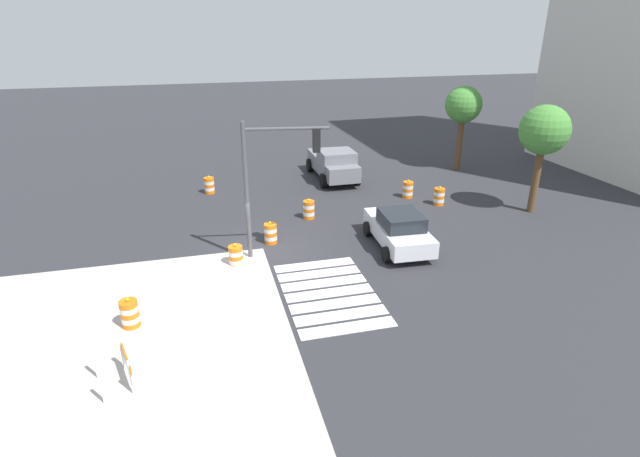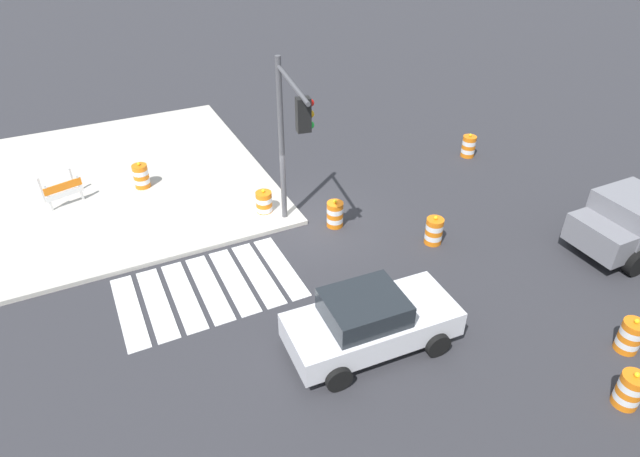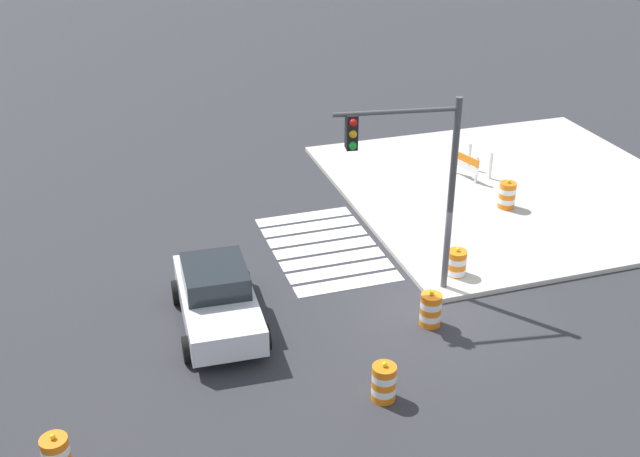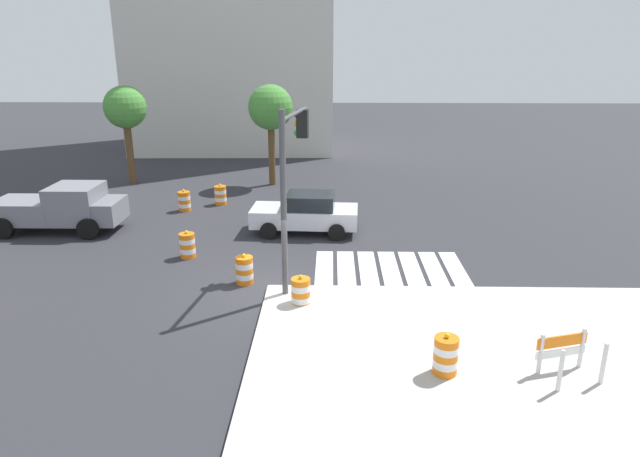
# 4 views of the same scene
# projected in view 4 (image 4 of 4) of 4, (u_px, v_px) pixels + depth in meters

# --- Properties ---
(ground_plane) EXTENTS (120.00, 120.00, 0.00)m
(ground_plane) POSITION_uv_depth(u_px,v_px,m) (268.00, 289.00, 17.65)
(ground_plane) COLOR #2D2D33
(sidewalk_corner) EXTENTS (12.00, 12.00, 0.15)m
(sidewalk_corner) POSITION_uv_depth(u_px,v_px,m) (521.00, 406.00, 11.81)
(sidewalk_corner) COLOR #BCB7AD
(sidewalk_corner) RESTS_ON ground
(crosswalk_stripes) EXTENTS (5.10, 3.20, 0.02)m
(crosswalk_stripes) POSITION_uv_depth(u_px,v_px,m) (390.00, 268.00, 19.27)
(crosswalk_stripes) COLOR silver
(crosswalk_stripes) RESTS_ON ground
(sports_car) EXTENTS (4.39, 2.31, 1.63)m
(sports_car) POSITION_uv_depth(u_px,v_px,m) (306.00, 213.00, 22.81)
(sports_car) COLOR silver
(sports_car) RESTS_ON ground
(pickup_truck) EXTENTS (5.16, 2.36, 1.92)m
(pickup_truck) POSITION_uv_depth(u_px,v_px,m) (64.00, 208.00, 22.93)
(pickup_truck) COLOR slate
(pickup_truck) RESTS_ON ground
(traffic_barrel_near_corner) EXTENTS (0.56, 0.56, 1.02)m
(traffic_barrel_near_corner) POSITION_uv_depth(u_px,v_px,m) (184.00, 201.00, 25.88)
(traffic_barrel_near_corner) COLOR orange
(traffic_barrel_near_corner) RESTS_ON ground
(traffic_barrel_crosswalk_end) EXTENTS (0.56, 0.56, 1.02)m
(traffic_barrel_crosswalk_end) POSITION_uv_depth(u_px,v_px,m) (244.00, 270.00, 17.97)
(traffic_barrel_crosswalk_end) COLOR orange
(traffic_barrel_crosswalk_end) RESTS_ON ground
(traffic_barrel_median_near) EXTENTS (0.56, 0.56, 1.02)m
(traffic_barrel_median_near) POSITION_uv_depth(u_px,v_px,m) (220.00, 195.00, 26.93)
(traffic_barrel_median_near) COLOR orange
(traffic_barrel_median_near) RESTS_ON ground
(traffic_barrel_far_curb) EXTENTS (0.56, 0.56, 1.02)m
(traffic_barrel_far_curb) POSITION_uv_depth(u_px,v_px,m) (301.00, 293.00, 16.32)
(traffic_barrel_far_curb) COLOR orange
(traffic_barrel_far_curb) RESTS_ON ground
(traffic_barrel_lane_center) EXTENTS (0.56, 0.56, 1.02)m
(traffic_barrel_lane_center) POSITION_uv_depth(u_px,v_px,m) (187.00, 245.00, 20.18)
(traffic_barrel_lane_center) COLOR orange
(traffic_barrel_lane_center) RESTS_ON ground
(traffic_barrel_on_sidewalk) EXTENTS (0.56, 0.56, 1.02)m
(traffic_barrel_on_sidewalk) POSITION_uv_depth(u_px,v_px,m) (446.00, 355.00, 12.75)
(traffic_barrel_on_sidewalk) COLOR orange
(traffic_barrel_on_sidewalk) RESTS_ON sidewalk_corner
(construction_barricade) EXTENTS (1.40, 1.09, 1.00)m
(construction_barricade) POSITION_uv_depth(u_px,v_px,m) (566.00, 351.00, 12.68)
(construction_barricade) COLOR silver
(construction_barricade) RESTS_ON sidewalk_corner
(traffic_light_pole) EXTENTS (0.72, 3.26, 5.50)m
(traffic_light_pole) POSITION_uv_depth(u_px,v_px,m) (291.00, 164.00, 16.91)
(traffic_light_pole) COLOR #4C4C51
(traffic_light_pole) RESTS_ON sidewalk_corner
(street_tree_streetside_near) EXTENTS (2.38, 2.38, 5.38)m
(street_tree_streetside_near) POSITION_uv_depth(u_px,v_px,m) (271.00, 109.00, 29.63)
(street_tree_streetside_near) COLOR brown
(street_tree_streetside_near) RESTS_ON ground
(street_tree_streetside_mid) EXTENTS (2.26, 2.26, 5.30)m
(street_tree_streetside_mid) POSITION_uv_depth(u_px,v_px,m) (125.00, 109.00, 29.89)
(street_tree_streetside_mid) COLOR brown
(street_tree_streetside_mid) RESTS_ON ground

